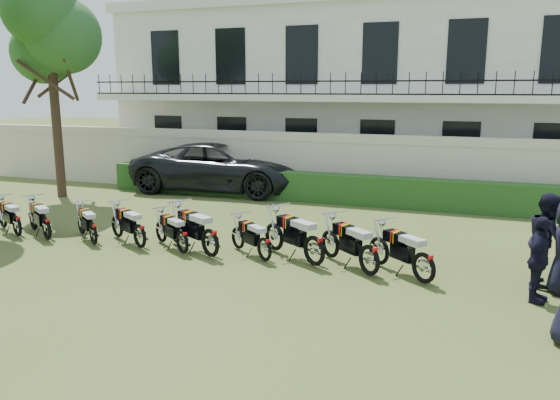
{
  "coord_description": "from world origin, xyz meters",
  "views": [
    {
      "loc": [
        4.99,
        -10.62,
        3.86
      ],
      "look_at": [
        0.31,
        2.44,
        1.01
      ],
      "focal_mm": 35.0,
      "sensor_mm": 36.0,
      "label": 1
    }
  ],
  "objects_px": {
    "motorcycle_3": "(139,230)",
    "suv": "(222,167)",
    "motorcycle_4": "(182,236)",
    "officer_2": "(539,260)",
    "tree_west_near": "(49,27)",
    "motorcycle_5": "(210,236)",
    "motorcycle_8": "(369,253)",
    "motorcycle_2": "(93,228)",
    "motorcycle_7": "(314,243)",
    "motorcycle_6": "(264,243)",
    "motorcycle_0": "(17,221)",
    "motorcycle_1": "(46,223)",
    "officer_4": "(547,239)",
    "motorcycle_9": "(424,260)"
  },
  "relations": [
    {
      "from": "motorcycle_2",
      "to": "motorcycle_7",
      "type": "height_order",
      "value": "motorcycle_7"
    },
    {
      "from": "tree_west_near",
      "to": "suv",
      "type": "distance_m",
      "value": 7.61
    },
    {
      "from": "motorcycle_8",
      "to": "motorcycle_6",
      "type": "bearing_deg",
      "value": 126.3
    },
    {
      "from": "motorcycle_0",
      "to": "motorcycle_1",
      "type": "xyz_separation_m",
      "value": [
        0.98,
        -0.01,
        0.02
      ]
    },
    {
      "from": "motorcycle_1",
      "to": "officer_2",
      "type": "relative_size",
      "value": 1.01
    },
    {
      "from": "motorcycle_0",
      "to": "motorcycle_4",
      "type": "distance_m",
      "value": 4.85
    },
    {
      "from": "motorcycle_0",
      "to": "motorcycle_7",
      "type": "bearing_deg",
      "value": -60.07
    },
    {
      "from": "motorcycle_6",
      "to": "motorcycle_4",
      "type": "bearing_deg",
      "value": 128.92
    },
    {
      "from": "motorcycle_7",
      "to": "suv",
      "type": "xyz_separation_m",
      "value": [
        -5.83,
        7.5,
        0.39
      ]
    },
    {
      "from": "motorcycle_2",
      "to": "suv",
      "type": "height_order",
      "value": "suv"
    },
    {
      "from": "officer_2",
      "to": "motorcycle_7",
      "type": "bearing_deg",
      "value": 99.62
    },
    {
      "from": "motorcycle_1",
      "to": "motorcycle_3",
      "type": "bearing_deg",
      "value": -53.72
    },
    {
      "from": "motorcycle_5",
      "to": "officer_4",
      "type": "relative_size",
      "value": 1.01
    },
    {
      "from": "motorcycle_7",
      "to": "officer_4",
      "type": "bearing_deg",
      "value": -51.18
    },
    {
      "from": "motorcycle_4",
      "to": "motorcycle_8",
      "type": "relative_size",
      "value": 0.92
    },
    {
      "from": "motorcycle_8",
      "to": "suv",
      "type": "relative_size",
      "value": 0.24
    },
    {
      "from": "motorcycle_3",
      "to": "suv",
      "type": "relative_size",
      "value": 0.25
    },
    {
      "from": "motorcycle_4",
      "to": "motorcycle_7",
      "type": "bearing_deg",
      "value": -52.93
    },
    {
      "from": "tree_west_near",
      "to": "motorcycle_9",
      "type": "bearing_deg",
      "value": -20.38
    },
    {
      "from": "motorcycle_7",
      "to": "officer_2",
      "type": "bearing_deg",
      "value": -64.56
    },
    {
      "from": "motorcycle_3",
      "to": "motorcycle_7",
      "type": "relative_size",
      "value": 0.91
    },
    {
      "from": "motorcycle_7",
      "to": "officer_4",
      "type": "xyz_separation_m",
      "value": [
        4.63,
        0.49,
        0.4
      ]
    },
    {
      "from": "motorcycle_7",
      "to": "officer_2",
      "type": "relative_size",
      "value": 1.15
    },
    {
      "from": "motorcycle_3",
      "to": "officer_2",
      "type": "bearing_deg",
      "value": -62.86
    },
    {
      "from": "motorcycle_0",
      "to": "motorcycle_9",
      "type": "height_order",
      "value": "motorcycle_9"
    },
    {
      "from": "motorcycle_6",
      "to": "officer_2",
      "type": "bearing_deg",
      "value": -59.86
    },
    {
      "from": "motorcycle_4",
      "to": "suv",
      "type": "height_order",
      "value": "suv"
    },
    {
      "from": "motorcycle_6",
      "to": "tree_west_near",
      "type": "bearing_deg",
      "value": 99.91
    },
    {
      "from": "motorcycle_1",
      "to": "motorcycle_7",
      "type": "relative_size",
      "value": 0.88
    },
    {
      "from": "motorcycle_6",
      "to": "motorcycle_0",
      "type": "bearing_deg",
      "value": 127.61
    },
    {
      "from": "motorcycle_1",
      "to": "officer_2",
      "type": "distance_m",
      "value": 11.44
    },
    {
      "from": "motorcycle_5",
      "to": "motorcycle_8",
      "type": "bearing_deg",
      "value": -61.32
    },
    {
      "from": "motorcycle_6",
      "to": "motorcycle_9",
      "type": "relative_size",
      "value": 0.91
    },
    {
      "from": "motorcycle_5",
      "to": "motorcycle_0",
      "type": "bearing_deg",
      "value": 119.93
    },
    {
      "from": "suv",
      "to": "tree_west_near",
      "type": "bearing_deg",
      "value": 116.59
    },
    {
      "from": "motorcycle_1",
      "to": "motorcycle_9",
      "type": "xyz_separation_m",
      "value": [
        9.41,
        -0.01,
        0.03
      ]
    },
    {
      "from": "motorcycle_1",
      "to": "motorcycle_2",
      "type": "xyz_separation_m",
      "value": [
        1.39,
        0.07,
        -0.03
      ]
    },
    {
      "from": "motorcycle_2",
      "to": "motorcycle_6",
      "type": "bearing_deg",
      "value": -50.61
    },
    {
      "from": "motorcycle_1",
      "to": "motorcycle_4",
      "type": "distance_m",
      "value": 3.87
    },
    {
      "from": "officer_2",
      "to": "motorcycle_5",
      "type": "bearing_deg",
      "value": 103.89
    },
    {
      "from": "motorcycle_3",
      "to": "motorcycle_6",
      "type": "relative_size",
      "value": 1.16
    },
    {
      "from": "tree_west_near",
      "to": "motorcycle_6",
      "type": "relative_size",
      "value": 5.47
    },
    {
      "from": "motorcycle_5",
      "to": "motorcycle_9",
      "type": "bearing_deg",
      "value": -62.44
    },
    {
      "from": "motorcycle_5",
      "to": "suv",
      "type": "distance_m",
      "value": 8.43
    },
    {
      "from": "suv",
      "to": "motorcycle_1",
      "type": "bearing_deg",
      "value": 167.15
    },
    {
      "from": "motorcycle_9",
      "to": "officer_2",
      "type": "bearing_deg",
      "value": -56.83
    },
    {
      "from": "motorcycle_0",
      "to": "motorcycle_2",
      "type": "distance_m",
      "value": 2.37
    },
    {
      "from": "motorcycle_6",
      "to": "motorcycle_1",
      "type": "bearing_deg",
      "value": 128.03
    },
    {
      "from": "suv",
      "to": "officer_2",
      "type": "relative_size",
      "value": 4.12
    },
    {
      "from": "motorcycle_6",
      "to": "officer_2",
      "type": "height_order",
      "value": "officer_2"
    }
  ]
}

